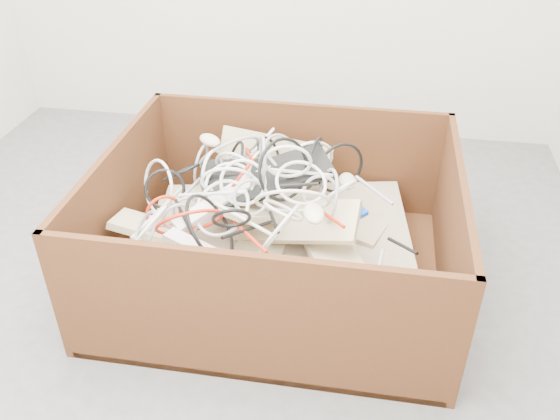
% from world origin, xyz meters
% --- Properties ---
extents(ground, '(3.00, 3.00, 0.00)m').
position_xyz_m(ground, '(0.00, 0.00, 0.00)').
color(ground, '#4C4C4F').
rests_on(ground, ground).
extents(cardboard_box, '(1.26, 1.05, 0.52)m').
position_xyz_m(cardboard_box, '(0.21, 0.16, 0.13)').
color(cardboard_box, '#36200D').
rests_on(cardboard_box, ground).
extents(keyboard_pile, '(0.99, 0.89, 0.39)m').
position_xyz_m(keyboard_pile, '(0.18, 0.19, 0.28)').
color(keyboard_pile, '#CDB791').
rests_on(keyboard_pile, cardboard_box).
extents(mice_scatter, '(0.67, 0.84, 0.19)m').
position_xyz_m(mice_scatter, '(0.18, 0.10, 0.35)').
color(mice_scatter, beige).
rests_on(mice_scatter, keyboard_pile).
extents(power_strip_left, '(0.28, 0.28, 0.14)m').
position_xyz_m(power_strip_left, '(0.03, 0.07, 0.37)').
color(power_strip_left, silver).
rests_on(power_strip_left, keyboard_pile).
extents(power_strip_right, '(0.31, 0.15, 0.10)m').
position_xyz_m(power_strip_right, '(0.05, -0.16, 0.32)').
color(power_strip_right, silver).
rests_on(power_strip_right, keyboard_pile).
extents(vga_plug, '(0.06, 0.06, 0.03)m').
position_xyz_m(vga_plug, '(0.52, 0.12, 0.36)').
color(vga_plug, blue).
rests_on(vga_plug, keyboard_pile).
extents(cable_tangle, '(1.06, 0.85, 0.43)m').
position_xyz_m(cable_tangle, '(0.11, 0.15, 0.41)').
color(cable_tangle, red).
rests_on(cable_tangle, keyboard_pile).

